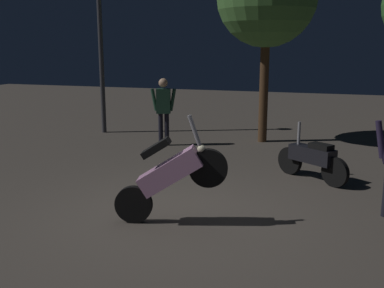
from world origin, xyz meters
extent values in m
plane|color=#4C443D|center=(0.00, 0.00, 0.00)|extent=(40.00, 40.00, 0.00)
cylinder|color=black|center=(-0.46, -0.47, 0.28)|extent=(0.57, 0.23, 0.56)
cylinder|color=black|center=(0.61, -0.22, 0.86)|extent=(0.57, 0.23, 0.56)
cube|color=#C68CB7|center=(0.08, -0.35, 0.80)|extent=(1.01, 0.51, 0.76)
cube|color=black|center=(-0.12, -0.39, 1.15)|extent=(0.47, 0.33, 0.32)
cylinder|color=gray|center=(0.42, -0.27, 1.41)|extent=(0.21, 0.11, 0.44)
sphere|color=#F2EABF|center=(0.52, -0.25, 1.14)|extent=(0.12, 0.12, 0.12)
cylinder|color=black|center=(2.34, 2.29, 0.28)|extent=(0.51, 0.40, 0.56)
cylinder|color=black|center=(1.44, 2.92, 0.28)|extent=(0.51, 0.40, 0.56)
cube|color=black|center=(1.89, 2.61, 0.51)|extent=(0.95, 0.79, 0.30)
cube|color=black|center=(2.05, 2.49, 0.71)|extent=(0.50, 0.45, 0.10)
cylinder|color=gray|center=(1.60, 2.81, 0.89)|extent=(0.08, 0.08, 0.45)
sphere|color=#F2EABF|center=(1.52, 2.87, 0.56)|extent=(0.12, 0.12, 0.12)
cylinder|color=#261E38|center=(2.95, 0.97, 1.20)|extent=(0.19, 0.09, 0.58)
cylinder|color=black|center=(-1.96, 4.68, 0.43)|extent=(0.12, 0.12, 0.86)
cylinder|color=black|center=(-2.11, 4.63, 0.43)|extent=(0.12, 0.12, 0.86)
cube|color=#1E3F2D|center=(-2.03, 4.65, 1.18)|extent=(0.41, 0.33, 0.64)
sphere|color=tan|center=(-2.03, 4.65, 1.65)|extent=(0.24, 0.24, 0.24)
cylinder|color=#1E3F2D|center=(-1.80, 4.72, 1.21)|extent=(0.21, 0.14, 0.58)
cylinder|color=#1E3F2D|center=(-2.26, 4.58, 1.21)|extent=(0.21, 0.14, 0.58)
cylinder|color=#38383D|center=(-4.46, 5.81, 2.61)|extent=(0.14, 0.14, 5.21)
cylinder|color=#4C331E|center=(0.36, 5.97, 1.46)|extent=(0.24, 0.24, 2.92)
camera|label=1|loc=(2.35, -6.18, 2.56)|focal=42.05mm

